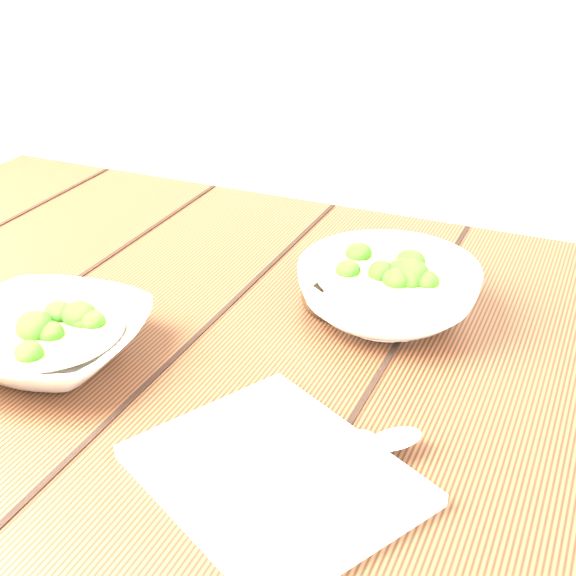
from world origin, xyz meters
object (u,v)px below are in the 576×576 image
at_px(soup_bowl_front, 48,339).
at_px(soup_bowl_back, 388,289).
at_px(trivet, 348,296).
at_px(table, 223,425).
at_px(napkin, 274,475).

height_order(soup_bowl_front, soup_bowl_back, soup_bowl_back).
bearing_deg(soup_bowl_front, trivet, 43.87).
xyz_separation_m(soup_bowl_back, trivet, (-0.05, 0.01, -0.02)).
relative_size(table, trivet, 11.26).
bearing_deg(table, napkin, -51.20).
relative_size(table, soup_bowl_front, 5.52).
distance_m(table, trivet, 0.20).
height_order(table, napkin, napkin).
relative_size(trivet, napkin, 0.50).
bearing_deg(soup_bowl_back, soup_bowl_front, -141.97).
xyz_separation_m(soup_bowl_front, napkin, (0.28, -0.07, -0.02)).
bearing_deg(napkin, soup_bowl_back, 117.70).
height_order(soup_bowl_back, napkin, soup_bowl_back).
bearing_deg(table, soup_bowl_front, -139.67).
distance_m(table, soup_bowl_front, 0.23).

